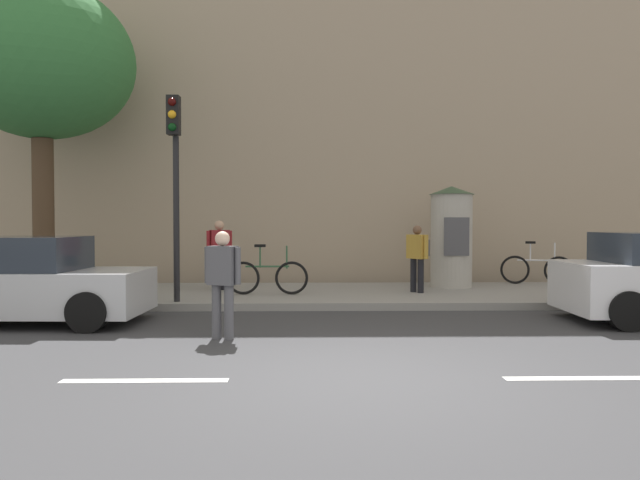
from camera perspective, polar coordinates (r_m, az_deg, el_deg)
ground_plane at (r=6.60m, az=4.55°, el=-13.28°), size 80.00×80.00×0.00m
sidewalk_curb at (r=13.46m, az=1.57°, el=-5.29°), size 36.00×4.00×0.15m
lane_markings at (r=6.60m, az=4.55°, el=-13.25°), size 25.80×0.16×0.01m
building_backdrop at (r=18.74m, az=0.83°, el=13.21°), size 36.00×5.00×10.91m
traffic_light at (r=11.92m, az=-13.84°, el=7.19°), size 0.24×0.45×4.00m
poster_column at (r=14.68m, az=12.56°, el=0.39°), size 1.09×1.09×2.44m
street_tree at (r=15.25m, az=-25.28°, el=15.20°), size 4.11×4.11×6.96m
pedestrian_near_pole at (r=8.78m, az=-9.30°, el=-3.38°), size 0.55×0.48×1.58m
pedestrian_with_backpack at (r=13.37m, az=9.42°, el=-1.21°), size 0.52×0.55×1.50m
pedestrian_in_light_jacket at (r=13.84m, az=-9.68°, el=-0.91°), size 0.55×0.41×1.61m
bicycle_leaning at (r=12.88m, az=-5.10°, el=-3.54°), size 1.77×0.10×1.09m
bicycle_upright at (r=15.92m, az=20.17°, el=-2.64°), size 1.71×0.56×1.09m
parked_car_dark at (r=11.21m, az=-27.10°, el=-3.62°), size 4.16×1.93×1.47m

